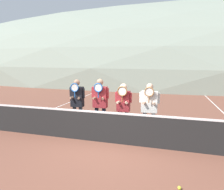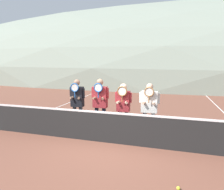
{
  "view_description": "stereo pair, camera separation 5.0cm",
  "coord_description": "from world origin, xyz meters",
  "px_view_note": "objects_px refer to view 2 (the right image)",
  "views": [
    {
      "loc": [
        1.58,
        -5.45,
        2.39
      ],
      "look_at": [
        -0.24,
        0.92,
        1.31
      ],
      "focal_mm": 32.0,
      "sensor_mm": 36.0,
      "label": 1
    },
    {
      "loc": [
        1.63,
        -5.43,
        2.39
      ],
      "look_at": [
        -0.24,
        0.92,
        1.31
      ],
      "focal_mm": 32.0,
      "sensor_mm": 36.0,
      "label": 2
    }
  ],
  "objects_px": {
    "player_center_right": "(123,105)",
    "car_center": "(204,79)",
    "car_left_of_center": "(147,77)",
    "player_rightmost": "(149,106)",
    "player_center_left": "(100,101)",
    "car_far_left": "(97,77)",
    "tennis_ball_on_court": "(178,188)",
    "player_leftmost": "(77,101)"
  },
  "relations": [
    {
      "from": "player_rightmost",
      "to": "tennis_ball_on_court",
      "type": "distance_m",
      "value": 2.84
    },
    {
      "from": "car_far_left",
      "to": "car_center",
      "type": "height_order",
      "value": "car_center"
    },
    {
      "from": "player_leftmost",
      "to": "car_far_left",
      "type": "height_order",
      "value": "player_leftmost"
    },
    {
      "from": "player_center_right",
      "to": "player_rightmost",
      "type": "relative_size",
      "value": 0.98
    },
    {
      "from": "car_left_of_center",
      "to": "player_leftmost",
      "type": "bearing_deg",
      "value": -92.99
    },
    {
      "from": "player_center_left",
      "to": "player_center_right",
      "type": "bearing_deg",
      "value": -3.99
    },
    {
      "from": "player_rightmost",
      "to": "car_far_left",
      "type": "bearing_deg",
      "value": 116.64
    },
    {
      "from": "player_center_left",
      "to": "player_rightmost",
      "type": "height_order",
      "value": "player_center_left"
    },
    {
      "from": "player_leftmost",
      "to": "player_center_left",
      "type": "distance_m",
      "value": 0.83
    },
    {
      "from": "player_center_right",
      "to": "car_left_of_center",
      "type": "height_order",
      "value": "car_left_of_center"
    },
    {
      "from": "player_center_right",
      "to": "player_rightmost",
      "type": "xyz_separation_m",
      "value": [
        0.83,
        0.03,
        0.01
      ]
    },
    {
      "from": "player_center_right",
      "to": "car_center",
      "type": "bearing_deg",
      "value": 72.5
    },
    {
      "from": "player_leftmost",
      "to": "car_left_of_center",
      "type": "bearing_deg",
      "value": 87.01
    },
    {
      "from": "player_leftmost",
      "to": "tennis_ball_on_court",
      "type": "bearing_deg",
      "value": -37.18
    },
    {
      "from": "car_center",
      "to": "player_center_right",
      "type": "bearing_deg",
      "value": -107.5
    },
    {
      "from": "player_rightmost",
      "to": "car_center",
      "type": "distance_m",
      "value": 14.26
    },
    {
      "from": "car_far_left",
      "to": "player_rightmost",
      "type": "bearing_deg",
      "value": -63.36
    },
    {
      "from": "car_left_of_center",
      "to": "car_center",
      "type": "height_order",
      "value": "car_center"
    },
    {
      "from": "car_left_of_center",
      "to": "tennis_ball_on_court",
      "type": "height_order",
      "value": "car_left_of_center"
    },
    {
      "from": "player_rightmost",
      "to": "car_center",
      "type": "relative_size",
      "value": 0.4
    },
    {
      "from": "player_rightmost",
      "to": "car_left_of_center",
      "type": "xyz_separation_m",
      "value": [
        -1.73,
        14.08,
        -0.14
      ]
    },
    {
      "from": "player_center_left",
      "to": "car_center",
      "type": "relative_size",
      "value": 0.42
    },
    {
      "from": "player_leftmost",
      "to": "player_rightmost",
      "type": "xyz_separation_m",
      "value": [
        2.47,
        0.01,
        -0.03
      ]
    },
    {
      "from": "car_left_of_center",
      "to": "car_center",
      "type": "distance_m",
      "value": 5.28
    },
    {
      "from": "player_leftmost",
      "to": "car_center",
      "type": "relative_size",
      "value": 0.41
    },
    {
      "from": "player_center_right",
      "to": "tennis_ball_on_court",
      "type": "bearing_deg",
      "value": -56.16
    },
    {
      "from": "player_center_right",
      "to": "car_far_left",
      "type": "height_order",
      "value": "player_center_right"
    },
    {
      "from": "car_center",
      "to": "tennis_ball_on_court",
      "type": "relative_size",
      "value": 64.86
    },
    {
      "from": "player_leftmost",
      "to": "player_center_right",
      "type": "relative_size",
      "value": 1.06
    },
    {
      "from": "player_center_right",
      "to": "tennis_ball_on_court",
      "type": "relative_size",
      "value": 25.39
    },
    {
      "from": "player_center_left",
      "to": "car_left_of_center",
      "type": "xyz_separation_m",
      "value": [
        -0.09,
        14.05,
        -0.2
      ]
    },
    {
      "from": "player_rightmost",
      "to": "car_center",
      "type": "xyz_separation_m",
      "value": [
        3.54,
        13.82,
        -0.11
      ]
    },
    {
      "from": "player_center_right",
      "to": "player_rightmost",
      "type": "distance_m",
      "value": 0.83
    },
    {
      "from": "car_left_of_center",
      "to": "tennis_ball_on_court",
      "type": "bearing_deg",
      "value": -81.19
    },
    {
      "from": "player_rightmost",
      "to": "car_far_left",
      "type": "xyz_separation_m",
      "value": [
        -7.07,
        14.09,
        -0.19
      ]
    },
    {
      "from": "player_center_left",
      "to": "car_far_left",
      "type": "xyz_separation_m",
      "value": [
        -5.43,
        14.06,
        -0.25
      ]
    },
    {
      "from": "player_leftmost",
      "to": "player_rightmost",
      "type": "height_order",
      "value": "player_leftmost"
    },
    {
      "from": "player_center_right",
      "to": "car_center",
      "type": "relative_size",
      "value": 0.39
    },
    {
      "from": "player_center_left",
      "to": "car_far_left",
      "type": "relative_size",
      "value": 0.41
    },
    {
      "from": "player_center_left",
      "to": "car_left_of_center",
      "type": "bearing_deg",
      "value": 90.38
    },
    {
      "from": "car_left_of_center",
      "to": "player_center_left",
      "type": "bearing_deg",
      "value": -89.62
    },
    {
      "from": "car_center",
      "to": "car_left_of_center",
      "type": "bearing_deg",
      "value": 177.17
    }
  ]
}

